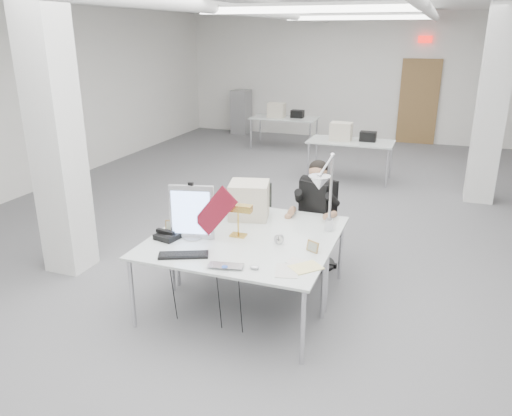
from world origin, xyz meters
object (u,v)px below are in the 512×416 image
(desk_main, at_px, (228,254))
(seated_person, at_px, (317,197))
(bankers_lamp, at_px, (238,222))
(laptop, at_px, (225,268))
(architect_lamp, at_px, (325,200))
(office_chair, at_px, (317,227))
(monitor, at_px, (192,212))
(desk_phone, at_px, (167,236))
(beige_monitor, at_px, (249,200))

(desk_main, relative_size, seated_person, 1.93)
(desk_main, height_order, bankers_lamp, bankers_lamp)
(laptop, distance_m, architect_lamp, 1.24)
(seated_person, xyz_separation_m, laptop, (-0.38, -1.83, -0.13))
(office_chair, bearing_deg, desk_main, -87.09)
(laptop, height_order, bankers_lamp, bankers_lamp)
(office_chair, bearing_deg, seated_person, -69.39)
(monitor, bearing_deg, desk_phone, -166.77)
(desk_main, distance_m, monitor, 0.60)
(laptop, height_order, beige_monitor, beige_monitor)
(office_chair, height_order, laptop, office_chair)
(monitor, xyz_separation_m, desk_phone, (-0.23, -0.11, -0.25))
(desk_main, distance_m, laptop, 0.36)
(desk_main, bearing_deg, monitor, 156.02)
(bankers_lamp, xyz_separation_m, desk_phone, (-0.64, -0.31, -0.12))
(desk_main, relative_size, laptop, 5.76)
(desk_phone, xyz_separation_m, architect_lamp, (1.47, 0.54, 0.38))
(laptop, distance_m, desk_phone, 0.93)
(architect_lamp, bearing_deg, desk_main, -157.74)
(desk_main, relative_size, beige_monitor, 4.26)
(desk_phone, distance_m, architect_lamp, 1.62)
(monitor, distance_m, beige_monitor, 0.83)
(office_chair, relative_size, monitor, 1.83)
(desk_main, xyz_separation_m, architect_lamp, (0.77, 0.64, 0.42))
(seated_person, height_order, beige_monitor, seated_person)
(desk_main, xyz_separation_m, beige_monitor, (-0.16, 0.97, 0.21))
(office_chair, height_order, seated_person, seated_person)
(desk_main, xyz_separation_m, seated_person, (0.49, 1.49, 0.16))
(laptop, bearing_deg, seated_person, 66.33)
(seated_person, height_order, bankers_lamp, seated_person)
(bankers_lamp, bearing_deg, desk_phone, -156.78)
(office_chair, distance_m, bankers_lamp, 1.32)
(monitor, bearing_deg, seated_person, 39.87)
(desk_main, xyz_separation_m, desk_phone, (-0.71, 0.10, 0.04))
(monitor, distance_m, bankers_lamp, 0.48)
(seated_person, height_order, monitor, seated_person)
(monitor, relative_size, laptop, 1.77)
(desk_phone, relative_size, architect_lamp, 0.26)
(bankers_lamp, bearing_deg, office_chair, 61.00)
(laptop, bearing_deg, bankers_lamp, 91.17)
(bankers_lamp, bearing_deg, architect_lamp, 12.67)
(seated_person, height_order, architect_lamp, architect_lamp)
(office_chair, relative_size, beige_monitor, 2.39)
(desk_phone, bearing_deg, beige_monitor, 70.44)
(architect_lamp, bearing_deg, beige_monitor, 142.71)
(office_chair, height_order, architect_lamp, architect_lamp)
(desk_phone, bearing_deg, monitor, 38.85)
(desk_main, xyz_separation_m, bankers_lamp, (-0.06, 0.41, 0.16))
(laptop, distance_m, beige_monitor, 1.35)
(desk_main, bearing_deg, desk_phone, 171.93)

